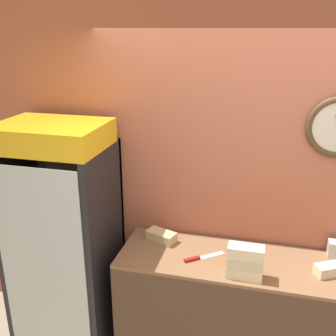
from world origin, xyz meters
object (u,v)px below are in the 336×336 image
object	(u,v)px
sandwich_stack_bottom	(244,272)
napkin_dispenser	(336,249)
beverage_cooler	(66,225)
sandwich_flat_right	(161,236)
chefs_knife	(199,258)
sandwich_flat_left	(332,269)
sandwich_stack_top	(246,252)
sandwich_stack_middle	(245,262)

from	to	relation	value
sandwich_stack_bottom	napkin_dispenser	xyz separation A→B (m)	(0.62, 0.42, 0.02)
beverage_cooler	sandwich_flat_right	world-z (taller)	beverage_cooler
chefs_knife	beverage_cooler	bearing A→B (deg)	176.22
beverage_cooler	sandwich_flat_right	distance (m)	0.77
sandwich_stack_bottom	sandwich_flat_left	bearing A→B (deg)	17.71
sandwich_flat_right	napkin_dispenser	xyz separation A→B (m)	(1.28, 0.09, 0.02)
sandwich_flat_left	sandwich_flat_right	bearing A→B (deg)	173.41
sandwich_flat_left	chefs_knife	bearing A→B (deg)	-177.42
sandwich_flat_right	beverage_cooler	bearing A→B (deg)	-171.59
sandwich_stack_bottom	chefs_knife	xyz separation A→B (m)	(-0.33, 0.14, -0.03)
sandwich_stack_top	sandwich_flat_left	size ratio (longest dim) A/B	0.93
sandwich_flat_left	chefs_knife	size ratio (longest dim) A/B	0.92
chefs_knife	sandwich_stack_middle	bearing A→B (deg)	-23.10
sandwich_flat_right	chefs_knife	bearing A→B (deg)	-29.08
napkin_dispenser	sandwich_stack_middle	bearing A→B (deg)	-146.03
sandwich_stack_middle	sandwich_stack_bottom	bearing A→B (deg)	0.00
sandwich_flat_left	napkin_dispenser	distance (m)	0.24
chefs_knife	sandwich_flat_right	bearing A→B (deg)	150.92
sandwich_flat_right	chefs_knife	xyz separation A→B (m)	(0.33, -0.18, -0.03)
sandwich_stack_middle	sandwich_stack_top	xyz separation A→B (m)	(0.00, 0.00, 0.08)
sandwich_stack_middle	sandwich_flat_left	bearing A→B (deg)	17.71
beverage_cooler	chefs_knife	world-z (taller)	beverage_cooler
beverage_cooler	sandwich_stack_middle	bearing A→B (deg)	-8.56
beverage_cooler	sandwich_stack_bottom	xyz separation A→B (m)	(1.42, -0.21, -0.05)
sandwich_stack_bottom	napkin_dispenser	bearing A→B (deg)	33.97
sandwich_stack_bottom	sandwich_stack_middle	bearing A→B (deg)	180.00
sandwich_stack_top	napkin_dispenser	xyz separation A→B (m)	(0.62, 0.42, -0.13)
sandwich_flat_left	napkin_dispenser	size ratio (longest dim) A/B	2.10
sandwich_stack_bottom	sandwich_flat_right	xyz separation A→B (m)	(-0.66, 0.33, -0.00)
sandwich_stack_middle	sandwich_flat_right	xyz separation A→B (m)	(-0.66, 0.33, -0.08)
beverage_cooler	sandwich_flat_left	bearing A→B (deg)	-0.89
sandwich_stack_middle	sandwich_flat_right	world-z (taller)	sandwich_stack_middle
sandwich_stack_bottom	chefs_knife	world-z (taller)	sandwich_stack_bottom
sandwich_stack_bottom	sandwich_flat_right	size ratio (longest dim) A/B	0.93
sandwich_stack_middle	sandwich_stack_top	size ratio (longest dim) A/B	1.01
sandwich_stack_middle	sandwich_flat_left	size ratio (longest dim) A/B	0.94
sandwich_stack_bottom	sandwich_flat_left	xyz separation A→B (m)	(0.57, 0.18, -0.00)
sandwich_stack_middle	chefs_knife	size ratio (longest dim) A/B	0.86
beverage_cooler	sandwich_flat_right	size ratio (longest dim) A/B	7.37
sandwich_flat_left	chefs_knife	xyz separation A→B (m)	(-0.90, -0.04, -0.03)
beverage_cooler	napkin_dispenser	xyz separation A→B (m)	(2.04, 0.21, -0.03)
sandwich_stack_bottom	sandwich_flat_left	world-z (taller)	sandwich_stack_bottom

